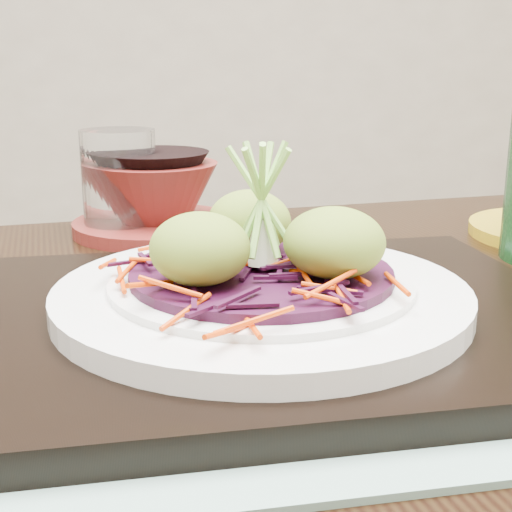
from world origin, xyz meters
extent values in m
cube|color=black|center=(0.07, -0.04, 0.70)|extent=(1.23, 0.89, 0.04)
cube|color=#7FA48D|center=(0.05, -0.07, 0.72)|extent=(0.49, 0.39, 0.00)
cube|color=black|center=(0.05, -0.07, 0.74)|extent=(0.43, 0.32, 0.02)
cylinder|color=silver|center=(0.05, -0.07, 0.75)|extent=(0.28, 0.28, 0.01)
cylinder|color=silver|center=(0.05, -0.07, 0.76)|extent=(0.20, 0.20, 0.01)
cylinder|color=#310925|center=(0.05, -0.07, 0.77)|extent=(0.17, 0.17, 0.01)
ellipsoid|color=olive|center=(0.00, -0.09, 0.79)|extent=(0.07, 0.07, 0.05)
ellipsoid|color=olive|center=(0.09, -0.09, 0.79)|extent=(0.07, 0.07, 0.05)
ellipsoid|color=olive|center=(0.05, -0.02, 0.79)|extent=(0.07, 0.07, 0.05)
cylinder|color=white|center=(-0.05, 0.25, 0.78)|extent=(0.08, 0.08, 0.11)
cylinder|color=maroon|center=(-0.01, 0.25, 0.73)|extent=(0.25, 0.25, 0.01)
camera|label=1|loc=(-0.04, -0.51, 0.91)|focal=50.00mm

